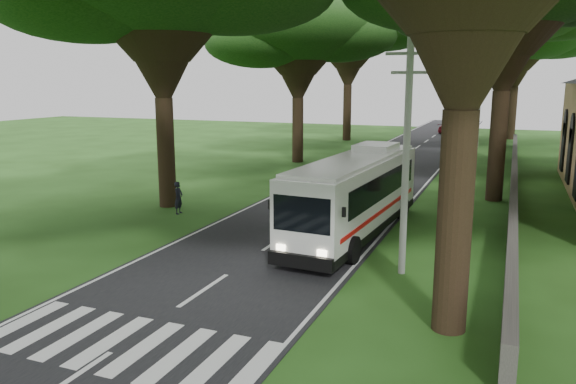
# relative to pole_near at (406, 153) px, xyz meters

# --- Properties ---
(ground) EXTENTS (140.00, 140.00, 0.00)m
(ground) POSITION_rel_pole_near_xyz_m (-5.50, -6.00, -4.18)
(ground) COLOR #204413
(ground) RESTS_ON ground
(road) EXTENTS (8.00, 120.00, 0.04)m
(road) POSITION_rel_pole_near_xyz_m (-5.50, 19.00, -4.17)
(road) COLOR black
(road) RESTS_ON ground
(crosswalk) EXTENTS (8.00, 3.00, 0.01)m
(crosswalk) POSITION_rel_pole_near_xyz_m (-5.50, -8.00, -4.18)
(crosswalk) COLOR silver
(crosswalk) RESTS_ON ground
(property_wall) EXTENTS (0.35, 50.00, 1.20)m
(property_wall) POSITION_rel_pole_near_xyz_m (3.50, 18.00, -3.58)
(property_wall) COLOR #383533
(property_wall) RESTS_ON ground
(pole_near) EXTENTS (1.60, 0.24, 8.00)m
(pole_near) POSITION_rel_pole_near_xyz_m (0.00, 0.00, 0.00)
(pole_near) COLOR gray
(pole_near) RESTS_ON ground
(pole_mid) EXTENTS (1.60, 0.24, 8.00)m
(pole_mid) POSITION_rel_pole_near_xyz_m (0.00, 20.00, 0.00)
(pole_mid) COLOR gray
(pole_mid) RESTS_ON ground
(pole_far) EXTENTS (1.60, 0.24, 8.00)m
(pole_far) POSITION_rel_pole_near_xyz_m (0.00, 40.00, 0.00)
(pole_far) COLOR gray
(pole_far) RESTS_ON ground
(tree_l_midb) EXTENTS (12.51, 12.51, 13.15)m
(tree_l_midb) POSITION_rel_pole_near_xyz_m (-13.00, 24.00, 6.15)
(tree_l_midb) COLOR black
(tree_l_midb) RESTS_ON ground
(tree_l_far) EXTENTS (14.61, 14.61, 15.60)m
(tree_l_far) POSITION_rel_pole_near_xyz_m (-14.00, 42.00, 8.18)
(tree_l_far) COLOR black
(tree_l_far) RESTS_ON ground
(tree_r_midb) EXTENTS (16.31, 16.31, 16.31)m
(tree_r_midb) POSITION_rel_pole_near_xyz_m (2.00, 32.00, 8.58)
(tree_r_midb) COLOR black
(tree_r_midb) RESTS_ON ground
(tree_r_far) EXTENTS (16.20, 16.20, 15.41)m
(tree_r_far) POSITION_rel_pole_near_xyz_m (3.00, 50.00, 7.72)
(tree_r_far) COLOR black
(tree_r_far) RESTS_ON ground
(coach_bus) EXTENTS (3.21, 11.57, 3.37)m
(coach_bus) POSITION_rel_pole_near_xyz_m (-2.80, 4.23, -2.36)
(coach_bus) COLOR silver
(coach_bus) RESTS_ON ground
(distant_car_a) EXTENTS (2.90, 4.50, 1.43)m
(distant_car_a) POSITION_rel_pole_near_xyz_m (-7.56, 28.74, -3.44)
(distant_car_a) COLOR #9A9A9E
(distant_car_a) RESTS_ON road
(distant_car_c) EXTENTS (2.80, 4.74, 1.29)m
(distant_car_c) POSITION_rel_pole_near_xyz_m (-4.19, 54.54, -3.51)
(distant_car_c) COLOR maroon
(distant_car_c) RESTS_ON road
(pedestrian) EXTENTS (0.42, 0.61, 1.62)m
(pedestrian) POSITION_rel_pole_near_xyz_m (-12.01, 4.72, -3.37)
(pedestrian) COLOR black
(pedestrian) RESTS_ON ground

